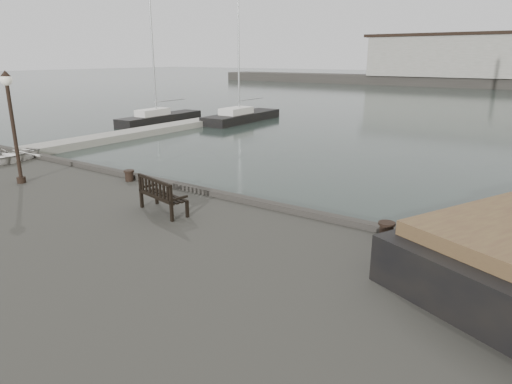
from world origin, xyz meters
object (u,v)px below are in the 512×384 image
bollard_right (386,231)px  yacht_b (161,120)px  bench (163,202)px  dinghy (9,155)px  yacht_d (242,119)px  lamp_post (11,112)px  bollard_left (129,176)px

bollard_right → yacht_b: yacht_b is taller
bench → yacht_b: size_ratio=0.15×
bench → yacht_b: 30.85m
dinghy → yacht_d: (-6.12, 25.59, -1.61)m
dinghy → bench: bearing=-19.7°
lamp_post → yacht_d: yacht_d is taller
bollard_right → lamp_post: (-12.86, -2.37, 2.34)m
bollard_left → yacht_d: 28.03m
bench → bollard_right: bench is taller
bollard_left → bench: bearing=-26.6°
bollard_left → yacht_b: (-18.67, 19.42, -1.51)m
bollard_right → lamp_post: size_ratio=0.11×
yacht_b → yacht_d: yacht_b is taller
lamp_post → yacht_d: 29.25m
bench → lamp_post: 7.08m
dinghy → yacht_d: bearing=89.1°
yacht_b → bollard_right: bearing=-36.3°
bollard_right → yacht_b: size_ratio=0.04×
yacht_b → bench: bearing=-45.5°
bench → dinghy: (-10.57, 0.99, -0.05)m
bollard_left → dinghy: 6.98m
dinghy → bollard_right: bearing=-11.8°
bollard_left → yacht_b: bearing=133.9°
bollard_right → dinghy: size_ratio=0.16×
bollard_right → yacht_b: bearing=145.6°
lamp_post → yacht_b: 27.15m
bollard_left → bollard_right: size_ratio=0.90×
bench → lamp_post: lamp_post is taller
lamp_post → dinghy: bearing=157.4°
bollard_left → dinghy: bearing=-173.2°
bollard_right → lamp_post: 13.28m
bollard_right → yacht_d: size_ratio=0.04×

